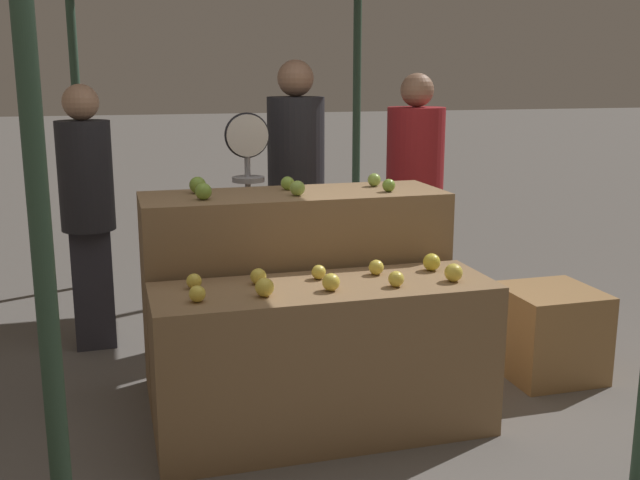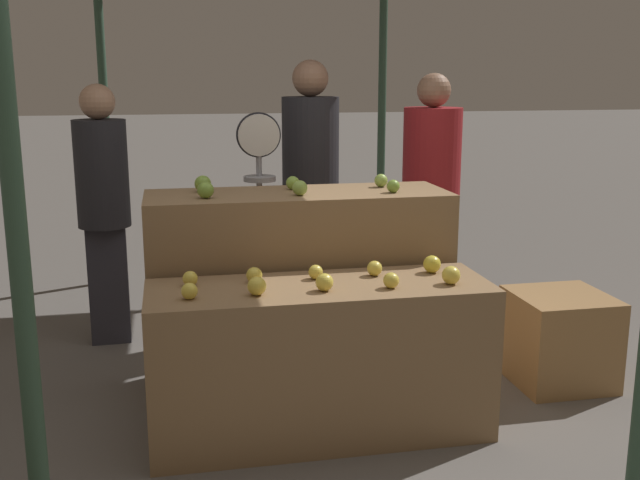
{
  "view_description": "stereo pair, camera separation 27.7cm",
  "coord_description": "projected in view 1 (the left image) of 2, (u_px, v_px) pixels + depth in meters",
  "views": [
    {
      "loc": [
        -0.94,
        -3.25,
        1.72
      ],
      "look_at": [
        0.06,
        0.3,
        0.9
      ],
      "focal_mm": 42.0,
      "sensor_mm": 36.0,
      "label": 1
    },
    {
      "loc": [
        -0.68,
        -3.32,
        1.72
      ],
      "look_at": [
        0.06,
        0.3,
        0.9
      ],
      "focal_mm": 42.0,
      "sensor_mm": 36.0,
      "label": 2
    }
  ],
  "objects": [
    {
      "name": "ground_plane",
      "position": [
        325.0,
        432.0,
        3.68
      ],
      "size": [
        60.0,
        60.0,
        0.0
      ],
      "primitive_type": "plane",
      "color": "#66605B"
    },
    {
      "name": "display_counter_front",
      "position": [
        325.0,
        360.0,
        3.6
      ],
      "size": [
        1.63,
        0.55,
        0.75
      ],
      "primitive_type": "cube",
      "color": "olive",
      "rests_on": "ground_plane"
    },
    {
      "name": "display_counter_back",
      "position": [
        295.0,
        291.0,
        4.13
      ],
      "size": [
        1.63,
        0.55,
        1.1
      ],
      "primitive_type": "cube",
      "color": "olive",
      "rests_on": "ground_plane"
    },
    {
      "name": "apple_front_0",
      "position": [
        197.0,
        294.0,
        3.25
      ],
      "size": [
        0.07,
        0.07,
        0.07
      ],
      "primitive_type": "sphere",
      "color": "yellow",
      "rests_on": "display_counter_front"
    },
    {
      "name": "apple_front_1",
      "position": [
        265.0,
        287.0,
        3.33
      ],
      "size": [
        0.09,
        0.09,
        0.09
      ],
      "primitive_type": "sphere",
      "color": "yellow",
      "rests_on": "display_counter_front"
    },
    {
      "name": "apple_front_2",
      "position": [
        330.0,
        282.0,
        3.42
      ],
      "size": [
        0.08,
        0.08,
        0.08
      ],
      "primitive_type": "sphere",
      "color": "yellow",
      "rests_on": "display_counter_front"
    },
    {
      "name": "apple_front_3",
      "position": [
        396.0,
        279.0,
        3.49
      ],
      "size": [
        0.07,
        0.07,
        0.07
      ],
      "primitive_type": "sphere",
      "color": "yellow",
      "rests_on": "display_counter_front"
    },
    {
      "name": "apple_front_4",
      "position": [
        454.0,
        273.0,
        3.57
      ],
      "size": [
        0.09,
        0.09,
        0.09
      ],
      "primitive_type": "sphere",
      "color": "yellow",
      "rests_on": "display_counter_front"
    },
    {
      "name": "apple_front_5",
      "position": [
        194.0,
        281.0,
        3.45
      ],
      "size": [
        0.07,
        0.07,
        0.07
      ],
      "primitive_type": "sphere",
      "color": "yellow",
      "rests_on": "display_counter_front"
    },
    {
      "name": "apple_front_6",
      "position": [
        258.0,
        276.0,
        3.53
      ],
      "size": [
        0.08,
        0.08,
        0.08
      ],
      "primitive_type": "sphere",
      "color": "yellow",
      "rests_on": "display_counter_front"
    },
    {
      "name": "apple_front_7",
      "position": [
        318.0,
        272.0,
        3.61
      ],
      "size": [
        0.07,
        0.07,
        0.07
      ],
      "primitive_type": "sphere",
      "color": "yellow",
      "rests_on": "display_counter_front"
    },
    {
      "name": "apple_front_8",
      "position": [
        376.0,
        267.0,
        3.69
      ],
      "size": [
        0.08,
        0.08,
        0.08
      ],
      "primitive_type": "sphere",
      "color": "yellow",
      "rests_on": "display_counter_front"
    },
    {
      "name": "apple_front_9",
      "position": [
        432.0,
        262.0,
        3.77
      ],
      "size": [
        0.09,
        0.09,
        0.09
      ],
      "primitive_type": "sphere",
      "color": "gold",
      "rests_on": "display_counter_front"
    },
    {
      "name": "apple_back_0",
      "position": [
        203.0,
        191.0,
        3.77
      ],
      "size": [
        0.09,
        0.09,
        0.09
      ],
      "primitive_type": "sphere",
      "color": "#7AA338",
      "rests_on": "display_counter_back"
    },
    {
      "name": "apple_back_1",
      "position": [
        297.0,
        188.0,
        3.89
      ],
      "size": [
        0.08,
        0.08,
        0.08
      ],
      "primitive_type": "sphere",
      "color": "#8EB247",
      "rests_on": "display_counter_back"
    },
    {
      "name": "apple_back_2",
      "position": [
        389.0,
        185.0,
        4.02
      ],
      "size": [
        0.07,
        0.07,
        0.07
      ],
      "primitive_type": "sphere",
      "color": "#7AA338",
      "rests_on": "display_counter_back"
    },
    {
      "name": "apple_back_3",
      "position": [
        198.0,
        185.0,
        3.97
      ],
      "size": [
        0.09,
        0.09,
        0.09
      ],
      "primitive_type": "sphere",
      "color": "#7AA338",
      "rests_on": "display_counter_back"
    },
    {
      "name": "apple_back_4",
      "position": [
        288.0,
        183.0,
        4.09
      ],
      "size": [
        0.08,
        0.08,
        0.08
      ],
      "primitive_type": "sphere",
      "color": "#84AD3D",
      "rests_on": "display_counter_back"
    },
    {
      "name": "apple_back_5",
      "position": [
        374.0,
        180.0,
        4.22
      ],
      "size": [
        0.07,
        0.07,
        0.07
      ],
      "primitive_type": "sphere",
      "color": "#8EB247",
      "rests_on": "display_counter_back"
    },
    {
      "name": "produce_scale",
      "position": [
        248.0,
        180.0,
        4.61
      ],
      "size": [
        0.28,
        0.2,
        1.49
      ],
      "color": "#99999E",
      "rests_on": "ground_plane"
    },
    {
      "name": "person_vendor_at_scale",
      "position": [
        296.0,
        177.0,
        5.0
      ],
      "size": [
        0.4,
        0.4,
        1.81
      ],
      "rotation": [
        0.0,
        0.0,
        3.07
      ],
      "color": "#2D2D38",
      "rests_on": "ground_plane"
    },
    {
      "name": "person_customer_left",
      "position": [
        87.0,
        199.0,
        4.62
      ],
      "size": [
        0.34,
        0.34,
        1.66
      ],
      "rotation": [
        0.0,
        0.0,
        3.17
      ],
      "color": "#2D2D38",
      "rests_on": "ground_plane"
    },
    {
      "name": "person_customer_right",
      "position": [
        415.0,
        182.0,
        5.16
      ],
      "size": [
        0.47,
        0.47,
        1.73
      ],
      "rotation": [
        0.0,
        0.0,
        3.37
      ],
      "color": "#2D2D38",
      "rests_on": "ground_plane"
    },
    {
      "name": "wooden_crate_side",
      "position": [
        549.0,
        333.0,
        4.33
      ],
      "size": [
        0.52,
        0.52,
        0.52
      ],
      "primitive_type": "cube",
      "color": "#9E7547",
      "rests_on": "ground_plane"
    }
  ]
}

